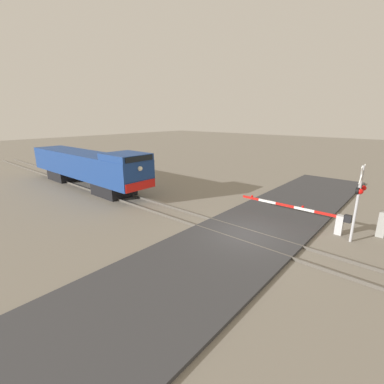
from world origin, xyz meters
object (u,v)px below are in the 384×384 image
Objects in this scene: crossing_gate at (321,217)px; locomotive at (87,166)px; crossing_signal at (359,195)px; utility_cabinet at (382,224)px.

locomotive is at bearing 100.91° from crossing_gate.
crossing_signal is 2.86× the size of utility_cabinet.
crossing_signal is 2.54m from crossing_gate.
crossing_signal reaches higher than locomotive.
utility_cabinet is at bearing -77.43° from locomotive.
locomotive is at bearing 98.48° from crossing_signal.
crossing_signal is at bearing -81.52° from locomotive.
crossing_signal is (3.14, -21.07, 0.60)m from locomotive.
utility_cabinet is (1.20, -2.78, -0.06)m from crossing_gate.
locomotive is 21.31m from crossing_signal.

